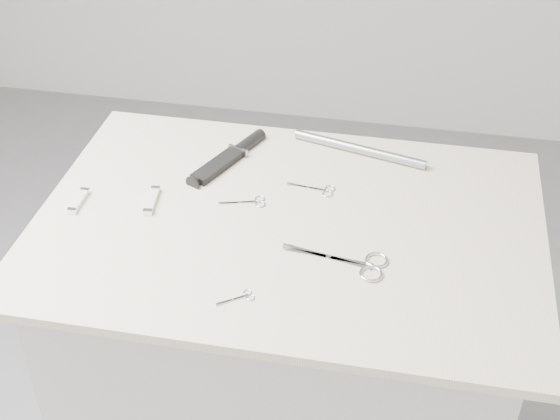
% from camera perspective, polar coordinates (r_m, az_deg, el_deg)
% --- Properties ---
extents(plinth, '(0.90, 0.60, 0.90)m').
position_cam_1_polar(plinth, '(1.86, 0.51, -12.38)').
color(plinth, beige).
rests_on(plinth, ground).
extents(display_board, '(1.00, 0.70, 0.02)m').
position_cam_1_polar(display_board, '(1.54, 0.60, -1.13)').
color(display_board, beige).
rests_on(display_board, plinth).
extents(large_shears, '(0.20, 0.08, 0.01)m').
position_cam_1_polar(large_shears, '(1.44, 5.68, -3.91)').
color(large_shears, silver).
rests_on(large_shears, display_board).
extents(embroidery_scissors_a, '(0.10, 0.04, 0.00)m').
position_cam_1_polar(embroidery_scissors_a, '(1.63, 2.85, 1.51)').
color(embroidery_scissors_a, silver).
rests_on(embroidery_scissors_a, display_board).
extents(embroidery_scissors_b, '(0.09, 0.05, 0.00)m').
position_cam_1_polar(embroidery_scissors_b, '(1.59, -2.22, 0.58)').
color(embroidery_scissors_b, silver).
rests_on(embroidery_scissors_b, display_board).
extents(tiny_scissors, '(0.06, 0.05, 0.00)m').
position_cam_1_polar(tiny_scissors, '(1.37, -2.94, -6.42)').
color(tiny_scissors, silver).
rests_on(tiny_scissors, display_board).
extents(sheathed_knife, '(0.12, 0.22, 0.03)m').
position_cam_1_polar(sheathed_knife, '(1.73, -3.49, 4.06)').
color(sheathed_knife, black).
rests_on(sheathed_knife, display_board).
extents(pocket_knife_a, '(0.03, 0.09, 0.01)m').
position_cam_1_polar(pocket_knife_a, '(1.61, -9.36, 0.70)').
color(pocket_knife_a, beige).
rests_on(pocket_knife_a, display_board).
extents(pocket_knife_b, '(0.02, 0.08, 0.01)m').
position_cam_1_polar(pocket_knife_b, '(1.64, -14.51, 0.64)').
color(pocket_knife_b, beige).
rests_on(pocket_knife_b, display_board).
extents(metal_rail, '(0.30, 0.10, 0.02)m').
position_cam_1_polar(metal_rail, '(1.75, 5.82, 4.45)').
color(metal_rail, '#919499').
rests_on(metal_rail, display_board).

